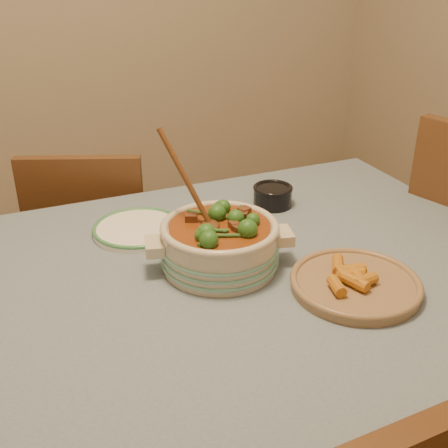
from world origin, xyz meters
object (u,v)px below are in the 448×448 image
at_px(condiment_bowl, 273,195).
at_px(fried_plate, 355,282).
at_px(stew_casserole, 219,241).
at_px(white_plate, 138,229).
at_px(dining_table, 191,313).
at_px(chair_far, 94,245).

bearing_deg(condiment_bowl, fried_plate, -94.56).
relative_size(stew_casserole, condiment_bowl, 2.54).
height_order(white_plate, fried_plate, fried_plate).
bearing_deg(dining_table, stew_casserole, 20.07).
bearing_deg(fried_plate, chair_far, 114.09).
bearing_deg(stew_casserole, dining_table, -159.93).
relative_size(fried_plate, chair_far, 0.37).
bearing_deg(fried_plate, dining_table, 151.46).
bearing_deg(chair_far, dining_table, 118.43).
height_order(dining_table, white_plate, white_plate).
xyz_separation_m(stew_casserole, condiment_bowl, (0.28, 0.26, -0.04)).
distance_m(dining_table, chair_far, 0.79).
bearing_deg(fried_plate, stew_casserole, 138.76).
bearing_deg(dining_table, white_plate, 99.15).
bearing_deg(chair_far, white_plate, 117.15).
distance_m(fried_plate, chair_far, 1.08).
relative_size(condiment_bowl, chair_far, 0.16).
bearing_deg(stew_casserole, white_plate, 118.14).
bearing_deg(chair_far, fried_plate, 135.56).
height_order(dining_table, stew_casserole, stew_casserole).
xyz_separation_m(white_plate, fried_plate, (0.37, -0.46, 0.01)).
relative_size(stew_casserole, fried_plate, 1.13).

